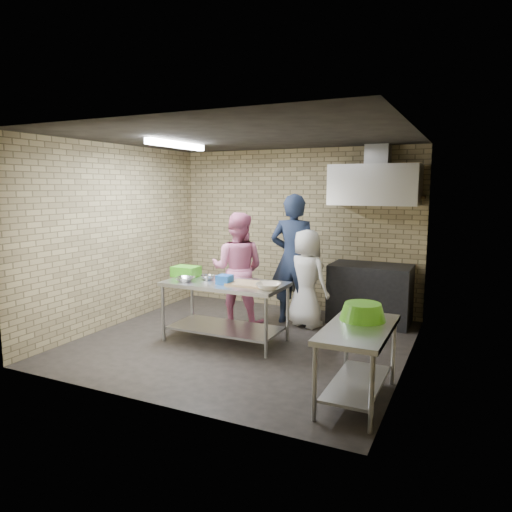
{
  "coord_description": "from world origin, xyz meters",
  "views": [
    {
      "loc": [
        2.76,
        -5.4,
        2.07
      ],
      "look_at": [
        0.1,
        0.2,
        1.15
      ],
      "focal_mm": 32.74,
      "sensor_mm": 36.0,
      "label": 1
    }
  ],
  "objects_px": {
    "woman_white": "(307,278)",
    "prep_table": "(225,312)",
    "man_navy": "(294,259)",
    "bottle_red": "(381,190)",
    "side_counter": "(357,364)",
    "green_basin": "(363,311)",
    "bottle_green": "(408,191)",
    "blue_tub": "(225,279)",
    "green_crate": "(186,271)",
    "stove": "(370,294)",
    "woman_pink": "(238,269)"
  },
  "relations": [
    {
      "from": "woman_white",
      "to": "prep_table",
      "type": "bearing_deg",
      "value": 76.99
    },
    {
      "from": "man_navy",
      "to": "bottle_red",
      "type": "bearing_deg",
      "value": -152.24
    },
    {
      "from": "side_counter",
      "to": "green_basin",
      "type": "height_order",
      "value": "green_basin"
    },
    {
      "from": "prep_table",
      "to": "bottle_red",
      "type": "xyz_separation_m",
      "value": [
        1.63,
        1.95,
        1.62
      ]
    },
    {
      "from": "side_counter",
      "to": "man_navy",
      "type": "height_order",
      "value": "man_navy"
    },
    {
      "from": "prep_table",
      "to": "bottle_green",
      "type": "distance_m",
      "value": 3.25
    },
    {
      "from": "man_navy",
      "to": "blue_tub",
      "type": "bearing_deg",
      "value": 64.22
    },
    {
      "from": "green_crate",
      "to": "stove",
      "type": "bearing_deg",
      "value": 34.93
    },
    {
      "from": "bottle_green",
      "to": "woman_white",
      "type": "bearing_deg",
      "value": -146.82
    },
    {
      "from": "woman_pink",
      "to": "woman_white",
      "type": "height_order",
      "value": "woman_pink"
    },
    {
      "from": "prep_table",
      "to": "woman_pink",
      "type": "xyz_separation_m",
      "value": [
        -0.22,
        0.78,
        0.44
      ]
    },
    {
      "from": "stove",
      "to": "bottle_red",
      "type": "distance_m",
      "value": 1.6
    },
    {
      "from": "stove",
      "to": "side_counter",
      "type": "bearing_deg",
      "value": -80.71
    },
    {
      "from": "prep_table",
      "to": "green_basin",
      "type": "height_order",
      "value": "green_basin"
    },
    {
      "from": "prep_table",
      "to": "woman_white",
      "type": "relative_size",
      "value": 1.11
    },
    {
      "from": "green_basin",
      "to": "man_navy",
      "type": "relative_size",
      "value": 0.23
    },
    {
      "from": "stove",
      "to": "green_crate",
      "type": "bearing_deg",
      "value": -145.07
    },
    {
      "from": "prep_table",
      "to": "woman_pink",
      "type": "distance_m",
      "value": 0.93
    },
    {
      "from": "woman_pink",
      "to": "woman_white",
      "type": "relative_size",
      "value": 1.17
    },
    {
      "from": "prep_table",
      "to": "side_counter",
      "type": "xyz_separation_m",
      "value": [
        2.03,
        -1.04,
        -0.03
      ]
    },
    {
      "from": "side_counter",
      "to": "woman_white",
      "type": "height_order",
      "value": "woman_white"
    },
    {
      "from": "prep_table",
      "to": "woman_pink",
      "type": "height_order",
      "value": "woman_pink"
    },
    {
      "from": "man_navy",
      "to": "stove",
      "type": "bearing_deg",
      "value": -160.58
    },
    {
      "from": "prep_table",
      "to": "woman_white",
      "type": "height_order",
      "value": "woman_white"
    },
    {
      "from": "man_navy",
      "to": "woman_white",
      "type": "distance_m",
      "value": 0.37
    },
    {
      "from": "stove",
      "to": "green_basin",
      "type": "xyz_separation_m",
      "value": [
        0.43,
        -2.5,
        0.38
      ]
    },
    {
      "from": "bottle_green",
      "to": "woman_white",
      "type": "height_order",
      "value": "bottle_green"
    },
    {
      "from": "green_basin",
      "to": "bottle_green",
      "type": "height_order",
      "value": "bottle_green"
    },
    {
      "from": "prep_table",
      "to": "bottle_green",
      "type": "relative_size",
      "value": 10.81
    },
    {
      "from": "blue_tub",
      "to": "woman_pink",
      "type": "distance_m",
      "value": 0.92
    },
    {
      "from": "woman_white",
      "to": "green_basin",
      "type": "bearing_deg",
      "value": 144.41
    },
    {
      "from": "woman_white",
      "to": "stove",
      "type": "bearing_deg",
      "value": -123.18
    },
    {
      "from": "green_crate",
      "to": "woman_white",
      "type": "xyz_separation_m",
      "value": [
        1.46,
        1.0,
        -0.16
      ]
    },
    {
      "from": "green_basin",
      "to": "woman_white",
      "type": "xyz_separation_m",
      "value": [
        -1.25,
        1.91,
        -0.11
      ]
    },
    {
      "from": "prep_table",
      "to": "blue_tub",
      "type": "bearing_deg",
      "value": -63.43
    },
    {
      "from": "green_basin",
      "to": "woman_white",
      "type": "relative_size",
      "value": 0.32
    },
    {
      "from": "side_counter",
      "to": "green_basin",
      "type": "xyz_separation_m",
      "value": [
        -0.02,
        0.25,
        0.46
      ]
    },
    {
      "from": "side_counter",
      "to": "stove",
      "type": "height_order",
      "value": "stove"
    },
    {
      "from": "prep_table",
      "to": "bottle_green",
      "type": "height_order",
      "value": "bottle_green"
    },
    {
      "from": "side_counter",
      "to": "green_crate",
      "type": "height_order",
      "value": "green_crate"
    },
    {
      "from": "prep_table",
      "to": "green_basin",
      "type": "bearing_deg",
      "value": -21.32
    },
    {
      "from": "prep_table",
      "to": "side_counter",
      "type": "distance_m",
      "value": 2.28
    },
    {
      "from": "prep_table",
      "to": "green_basin",
      "type": "xyz_separation_m",
      "value": [
        2.01,
        -0.79,
        0.43
      ]
    },
    {
      "from": "green_crate",
      "to": "woman_white",
      "type": "distance_m",
      "value": 1.78
    },
    {
      "from": "green_crate",
      "to": "green_basin",
      "type": "xyz_separation_m",
      "value": [
        2.71,
        -0.91,
        -0.05
      ]
    },
    {
      "from": "green_basin",
      "to": "woman_white",
      "type": "height_order",
      "value": "woman_white"
    },
    {
      "from": "bottle_red",
      "to": "woman_pink",
      "type": "relative_size",
      "value": 0.11
    },
    {
      "from": "woman_pink",
      "to": "man_navy",
      "type": "bearing_deg",
      "value": -161.46
    },
    {
      "from": "blue_tub",
      "to": "bottle_green",
      "type": "bearing_deg",
      "value": 46.02
    },
    {
      "from": "stove",
      "to": "bottle_green",
      "type": "distance_m",
      "value": 1.65
    }
  ]
}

